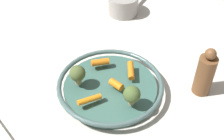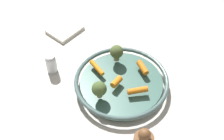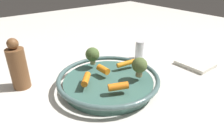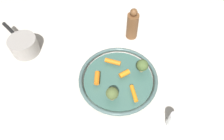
{
  "view_description": "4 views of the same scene",
  "coord_description": "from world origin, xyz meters",
  "px_view_note": "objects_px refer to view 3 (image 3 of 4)",
  "views": [
    {
      "loc": [
        -0.46,
        0.39,
        0.65
      ],
      "look_at": [
        0.02,
        -0.03,
        0.06
      ],
      "focal_mm": 48.24,
      "sensor_mm": 36.0,
      "label": 1
    },
    {
      "loc": [
        -0.52,
        -0.4,
        0.8
      ],
      "look_at": [
        -0.02,
        0.03,
        0.08
      ],
      "focal_mm": 50.14,
      "sensor_mm": 36.0,
      "label": 2
    },
    {
      "loc": [
        0.42,
        -0.32,
        0.33
      ],
      "look_at": [
        -0.0,
        0.02,
        0.06
      ],
      "focal_mm": 32.24,
      "sensor_mm": 36.0,
      "label": 3
    },
    {
      "loc": [
        0.2,
        0.37,
        0.71
      ],
      "look_at": [
        0.02,
        -0.02,
        0.08
      ],
      "focal_mm": 33.2,
      "sensor_mm": 36.0,
      "label": 4
    }
  ],
  "objects_px": {
    "baby_carrot_back": "(118,86)",
    "baby_carrot_right": "(126,63)",
    "baby_carrot_near_rim": "(104,69)",
    "salt_shaker": "(140,50)",
    "pepper_mill": "(18,67)",
    "baby_carrot_left": "(86,79)",
    "serving_bowl": "(108,81)",
    "broccoli_floret_large": "(92,55)",
    "dish_towel": "(195,64)",
    "broccoli_floret_edge": "(140,66)"
  },
  "relations": [
    {
      "from": "serving_bowl",
      "to": "salt_shaker",
      "type": "xyz_separation_m",
      "value": [
        -0.1,
        0.23,
        0.01
      ]
    },
    {
      "from": "salt_shaker",
      "to": "dish_towel",
      "type": "bearing_deg",
      "value": 34.46
    },
    {
      "from": "baby_carrot_back",
      "to": "broccoli_floret_edge",
      "type": "relative_size",
      "value": 0.91
    },
    {
      "from": "baby_carrot_back",
      "to": "dish_towel",
      "type": "height_order",
      "value": "baby_carrot_back"
    },
    {
      "from": "baby_carrot_left",
      "to": "broccoli_floret_large",
      "type": "distance_m",
      "value": 0.12
    },
    {
      "from": "baby_carrot_right",
      "to": "broccoli_floret_edge",
      "type": "distance_m",
      "value": 0.08
    },
    {
      "from": "baby_carrot_right",
      "to": "broccoli_floret_large",
      "type": "relative_size",
      "value": 1.15
    },
    {
      "from": "baby_carrot_near_rim",
      "to": "baby_carrot_back",
      "type": "height_order",
      "value": "same"
    },
    {
      "from": "baby_carrot_back",
      "to": "salt_shaker",
      "type": "xyz_separation_m",
      "value": [
        -0.17,
        0.26,
        -0.02
      ]
    },
    {
      "from": "broccoli_floret_edge",
      "to": "dish_towel",
      "type": "xyz_separation_m",
      "value": [
        0.02,
        0.28,
        -0.07
      ]
    },
    {
      "from": "pepper_mill",
      "to": "dish_towel",
      "type": "distance_m",
      "value": 0.61
    },
    {
      "from": "baby_carrot_near_rim",
      "to": "baby_carrot_right",
      "type": "bearing_deg",
      "value": 85.54
    },
    {
      "from": "baby_carrot_back",
      "to": "baby_carrot_near_rim",
      "type": "bearing_deg",
      "value": 163.43
    },
    {
      "from": "baby_carrot_near_rim",
      "to": "salt_shaker",
      "type": "height_order",
      "value": "salt_shaker"
    },
    {
      "from": "salt_shaker",
      "to": "broccoli_floret_large",
      "type": "bearing_deg",
      "value": -90.08
    },
    {
      "from": "serving_bowl",
      "to": "baby_carrot_left",
      "type": "height_order",
      "value": "baby_carrot_left"
    },
    {
      "from": "baby_carrot_left",
      "to": "dish_towel",
      "type": "relative_size",
      "value": 0.53
    },
    {
      "from": "salt_shaker",
      "to": "broccoli_floret_edge",
      "type": "bearing_deg",
      "value": -46.03
    },
    {
      "from": "broccoli_floret_edge",
      "to": "broccoli_floret_large",
      "type": "distance_m",
      "value": 0.17
    },
    {
      "from": "serving_bowl",
      "to": "baby_carrot_left",
      "type": "bearing_deg",
      "value": -97.51
    },
    {
      "from": "broccoli_floret_large",
      "to": "dish_towel",
      "type": "bearing_deg",
      "value": 62.92
    },
    {
      "from": "baby_carrot_back",
      "to": "baby_carrot_left",
      "type": "bearing_deg",
      "value": -152.36
    },
    {
      "from": "broccoli_floret_large",
      "to": "dish_towel",
      "type": "relative_size",
      "value": 0.49
    },
    {
      "from": "broccoli_floret_large",
      "to": "salt_shaker",
      "type": "xyz_separation_m",
      "value": [
        0.0,
        0.22,
        -0.04
      ]
    },
    {
      "from": "baby_carrot_left",
      "to": "dish_towel",
      "type": "xyz_separation_m",
      "value": [
        0.09,
        0.42,
        -0.04
      ]
    },
    {
      "from": "broccoli_floret_edge",
      "to": "pepper_mill",
      "type": "relative_size",
      "value": 0.38
    },
    {
      "from": "serving_bowl",
      "to": "baby_carrot_right",
      "type": "bearing_deg",
      "value": 102.03
    },
    {
      "from": "salt_shaker",
      "to": "baby_carrot_back",
      "type": "bearing_deg",
      "value": -55.83
    },
    {
      "from": "serving_bowl",
      "to": "broccoli_floret_large",
      "type": "height_order",
      "value": "broccoli_floret_large"
    },
    {
      "from": "baby_carrot_near_rim",
      "to": "salt_shaker",
      "type": "xyz_separation_m",
      "value": [
        -0.07,
        0.22,
        -0.02
      ]
    },
    {
      "from": "broccoli_floret_large",
      "to": "pepper_mill",
      "type": "height_order",
      "value": "pepper_mill"
    },
    {
      "from": "baby_carrot_right",
      "to": "salt_shaker",
      "type": "height_order",
      "value": "salt_shaker"
    },
    {
      "from": "baby_carrot_left",
      "to": "salt_shaker",
      "type": "xyz_separation_m",
      "value": [
        -0.09,
        0.3,
        -0.01
      ]
    },
    {
      "from": "salt_shaker",
      "to": "pepper_mill",
      "type": "relative_size",
      "value": 0.47
    },
    {
      "from": "serving_bowl",
      "to": "baby_carrot_back",
      "type": "distance_m",
      "value": 0.09
    },
    {
      "from": "broccoli_floret_edge",
      "to": "pepper_mill",
      "type": "distance_m",
      "value": 0.36
    },
    {
      "from": "baby_carrot_back",
      "to": "dish_towel",
      "type": "xyz_separation_m",
      "value": [
        0.0,
        0.37,
        -0.04
      ]
    },
    {
      "from": "serving_bowl",
      "to": "pepper_mill",
      "type": "height_order",
      "value": "pepper_mill"
    },
    {
      "from": "pepper_mill",
      "to": "baby_carrot_back",
      "type": "bearing_deg",
      "value": 36.29
    },
    {
      "from": "baby_carrot_back",
      "to": "pepper_mill",
      "type": "bearing_deg",
      "value": -143.71
    },
    {
      "from": "baby_carrot_right",
      "to": "dish_towel",
      "type": "height_order",
      "value": "baby_carrot_right"
    },
    {
      "from": "salt_shaker",
      "to": "dish_towel",
      "type": "relative_size",
      "value": 0.62
    },
    {
      "from": "serving_bowl",
      "to": "pepper_mill",
      "type": "relative_size",
      "value": 1.96
    },
    {
      "from": "pepper_mill",
      "to": "dish_towel",
      "type": "bearing_deg",
      "value": 66.11
    },
    {
      "from": "baby_carrot_left",
      "to": "dish_towel",
      "type": "height_order",
      "value": "baby_carrot_left"
    },
    {
      "from": "baby_carrot_right",
      "to": "dish_towel",
      "type": "bearing_deg",
      "value": 69.57
    },
    {
      "from": "broccoli_floret_large",
      "to": "pepper_mill",
      "type": "relative_size",
      "value": 0.37
    },
    {
      "from": "baby_carrot_back",
      "to": "baby_carrot_right",
      "type": "bearing_deg",
      "value": 129.96
    },
    {
      "from": "baby_carrot_near_rim",
      "to": "baby_carrot_left",
      "type": "distance_m",
      "value": 0.08
    },
    {
      "from": "baby_carrot_left",
      "to": "baby_carrot_back",
      "type": "height_order",
      "value": "same"
    }
  ]
}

